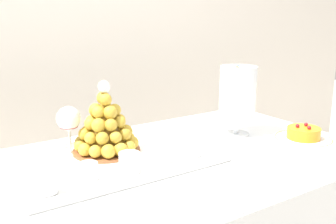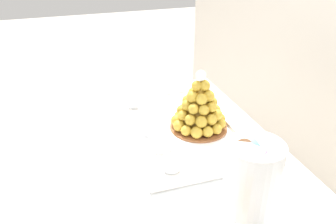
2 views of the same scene
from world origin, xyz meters
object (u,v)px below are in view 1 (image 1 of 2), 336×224
(macaron_goblet, at_px, (238,93))
(fruit_tart_plate, at_px, (303,135))
(croquembouche, at_px, (106,126))
(dessert_cup_mid_left, at_px, (89,172))
(wine_glass, at_px, (68,120))
(dessert_cup_mid_right, at_px, (160,154))
(dessert_cup_centre, at_px, (130,163))
(dessert_cup_right, at_px, (192,149))
(serving_tray, at_px, (113,161))
(dessert_cup_left, at_px, (46,183))

(macaron_goblet, distance_m, fruit_tart_plate, 0.29)
(croquembouche, xyz_separation_m, dessert_cup_mid_left, (-0.14, -0.18, -0.06))
(croquembouche, xyz_separation_m, fruit_tart_plate, (0.66, -0.26, -0.08))
(macaron_goblet, relative_size, wine_glass, 1.66)
(dessert_cup_mid_right, bearing_deg, dessert_cup_centre, -171.69)
(dessert_cup_mid_left, height_order, dessert_cup_mid_right, dessert_cup_mid_right)
(fruit_tart_plate, bearing_deg, wine_glass, 157.79)
(dessert_cup_right, distance_m, fruit_tart_plate, 0.46)
(serving_tray, height_order, dessert_cup_right, dessert_cup_right)
(dessert_cup_right, xyz_separation_m, wine_glass, (-0.32, 0.23, 0.09))
(dessert_cup_mid_left, xyz_separation_m, wine_glass, (0.03, 0.23, 0.09))
(serving_tray, xyz_separation_m, dessert_cup_left, (-0.24, -0.11, 0.03))
(dessert_cup_mid_left, height_order, macaron_goblet, macaron_goblet)
(dessert_cup_mid_right, distance_m, wine_glass, 0.32)
(dessert_cup_centre, xyz_separation_m, dessert_cup_mid_right, (0.11, 0.02, -0.00))
(dessert_cup_centre, bearing_deg, croquembouche, 84.77)
(dessert_cup_mid_left, xyz_separation_m, macaron_goblet, (0.64, 0.10, 0.13))
(dessert_cup_mid_right, relative_size, fruit_tart_plate, 0.30)
(dessert_cup_mid_right, xyz_separation_m, macaron_goblet, (0.41, 0.10, 0.13))
(croquembouche, xyz_separation_m, macaron_goblet, (0.50, -0.08, 0.07))
(dessert_cup_left, xyz_separation_m, dessert_cup_right, (0.47, 0.01, -0.00))
(dessert_cup_mid_left, xyz_separation_m, dessert_cup_mid_right, (0.23, 0.00, 0.00))
(dessert_cup_left, distance_m, dessert_cup_mid_right, 0.36)
(dessert_cup_right, bearing_deg, dessert_cup_centre, -177.55)
(serving_tray, bearing_deg, dessert_cup_mid_right, -40.51)
(croquembouche, distance_m, fruit_tart_plate, 0.72)
(croquembouche, height_order, dessert_cup_left, croquembouche)
(dessert_cup_centre, bearing_deg, fruit_tart_plate, -5.84)
(croquembouche, bearing_deg, dessert_cup_centre, -95.23)
(croquembouche, distance_m, dessert_cup_right, 0.29)
(dessert_cup_left, distance_m, dessert_cup_right, 0.47)
(dessert_cup_centre, height_order, dessert_cup_right, dessert_cup_centre)
(dessert_cup_mid_right, distance_m, fruit_tart_plate, 0.57)
(macaron_goblet, bearing_deg, dessert_cup_centre, -167.47)
(dessert_cup_right, xyz_separation_m, fruit_tart_plate, (0.45, -0.08, -0.01))
(dessert_cup_mid_left, xyz_separation_m, dessert_cup_right, (0.35, -0.01, -0.00))
(serving_tray, xyz_separation_m, dessert_cup_right, (0.23, -0.10, 0.02))
(serving_tray, relative_size, dessert_cup_centre, 10.32)
(croquembouche, height_order, macaron_goblet, macaron_goblet)
(dessert_cup_centre, bearing_deg, macaron_goblet, 12.53)
(dessert_cup_left, xyz_separation_m, macaron_goblet, (0.76, 0.11, 0.13))
(dessert_cup_left, bearing_deg, dessert_cup_centre, -0.23)
(macaron_goblet, bearing_deg, croquembouche, 171.27)
(fruit_tart_plate, bearing_deg, croquembouche, 158.38)
(croquembouche, distance_m, dessert_cup_centre, 0.20)
(croquembouche, bearing_deg, dessert_cup_mid_right, -61.12)
(wine_glass, bearing_deg, macaron_goblet, -11.88)
(dessert_cup_centre, relative_size, dessert_cup_mid_right, 0.98)
(dessert_cup_centre, bearing_deg, dessert_cup_right, 2.45)
(croquembouche, xyz_separation_m, dessert_cup_right, (0.21, -0.18, -0.07))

